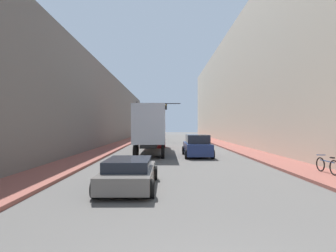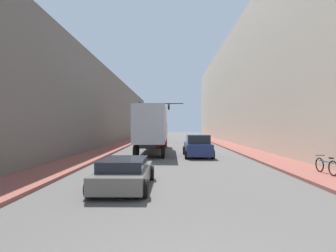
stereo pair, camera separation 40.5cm
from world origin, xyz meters
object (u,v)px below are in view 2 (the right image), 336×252
Objects in this scene: traffic_signal_gantry at (150,114)px; parked_bicycle at (326,166)px; sedan_car at (125,173)px; semi_truck at (153,128)px; suv_car at (197,146)px.

parked_bicycle is at bearing -69.22° from traffic_signal_gantry.
semi_truck is at bearing 89.34° from sedan_car.
parked_bicycle is at bearing -52.93° from semi_truck.
semi_truck is 2.80× the size of suv_car.
sedan_car is 2.33× the size of parked_bicycle.
suv_car is 2.44× the size of parked_bicycle.
suv_car is at bearing 69.51° from sedan_car.
traffic_signal_gantry is at bearing 92.67° from sedan_car.
parked_bicycle is at bearing -57.37° from suv_car.
suv_car is at bearing 122.63° from parked_bicycle.
semi_truck is 14.50m from sedan_car.
sedan_car is at bearing -110.49° from suv_car.
traffic_signal_gantry is 30.58m from parked_bicycle.
traffic_signal_gantry reaches higher than sedan_car.
sedan_car is (-0.17, -14.40, -1.71)m from semi_truck.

